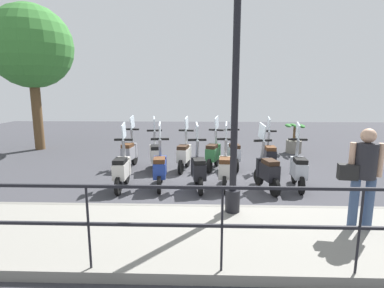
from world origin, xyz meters
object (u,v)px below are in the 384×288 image
(lamp_post_near, at_px, (235,94))
(tree_large, at_px, (31,47))
(scooter_far_1, at_px, (233,153))
(scooter_near_5, at_px, (122,169))
(scooter_near_4, at_px, (160,168))
(pedestrian_with_bag, at_px, (363,171))
(scooter_far_0, at_px, (269,155))
(potted_palm, at_px, (294,141))
(scooter_near_3, at_px, (198,169))
(scooter_near_0, at_px, (298,169))
(scooter_far_5, at_px, (129,152))
(scooter_far_2, at_px, (213,153))
(scooter_far_4, at_px, (155,154))
(scooter_far_3, at_px, (184,154))
(scooter_near_2, at_px, (225,168))
(scooter_near_1, at_px, (267,170))

(lamp_post_near, height_order, tree_large, tree_large)
(scooter_far_1, bearing_deg, scooter_near_5, 118.04)
(lamp_post_near, height_order, scooter_near_4, lamp_post_near)
(pedestrian_with_bag, height_order, scooter_far_0, pedestrian_with_bag)
(tree_large, relative_size, scooter_near_4, 3.49)
(lamp_post_near, relative_size, potted_palm, 4.42)
(scooter_near_5, bearing_deg, scooter_near_4, -83.63)
(scooter_near_4, xyz_separation_m, scooter_near_5, (-0.12, 0.87, 0.00))
(potted_palm, distance_m, scooter_near_3, 5.48)
(scooter_near_0, xyz_separation_m, scooter_near_4, (-0.05, 3.26, 0.00))
(scooter_far_5, bearing_deg, tree_large, 63.15)
(potted_palm, distance_m, scooter_far_5, 6.03)
(scooter_far_2, bearing_deg, tree_large, 85.32)
(lamp_post_near, bearing_deg, scooter_far_1, -6.09)
(scooter_far_4, bearing_deg, pedestrian_with_bag, -146.34)
(pedestrian_with_bag, relative_size, scooter_far_3, 1.03)
(scooter_far_2, height_order, scooter_far_3, same)
(scooter_far_1, relative_size, scooter_far_5, 1.00)
(scooter_far_0, xyz_separation_m, scooter_far_2, (0.20, 1.57, 0.00))
(scooter_near_3, distance_m, scooter_near_4, 0.91)
(scooter_far_2, bearing_deg, scooter_near_0, -112.40)
(scooter_near_5, relative_size, scooter_far_1, 1.00)
(tree_large, distance_m, scooter_far_1, 8.44)
(scooter_near_0, bearing_deg, tree_large, 68.74)
(scooter_near_2, relative_size, scooter_far_1, 1.00)
(scooter_far_2, relative_size, scooter_far_4, 1.00)
(scooter_near_1, relative_size, scooter_far_4, 1.00)
(scooter_near_4, bearing_deg, scooter_near_2, -93.74)
(scooter_near_1, distance_m, scooter_near_2, 0.96)
(lamp_post_near, xyz_separation_m, scooter_far_4, (3.22, 1.88, -1.76))
(lamp_post_near, bearing_deg, pedestrian_with_bag, -106.99)
(pedestrian_with_bag, height_order, scooter_far_4, pedestrian_with_bag)
(tree_large, bearing_deg, scooter_near_3, -126.12)
(potted_palm, distance_m, scooter_near_2, 5.00)
(scooter_near_3, xyz_separation_m, scooter_far_5, (1.84, 2.06, 0.00))
(scooter_near_2, distance_m, scooter_far_4, 2.39)
(pedestrian_with_bag, bearing_deg, scooter_near_1, 31.73)
(pedestrian_with_bag, distance_m, scooter_far_2, 4.57)
(scooter_near_3, xyz_separation_m, scooter_far_3, (1.64, 0.43, 0.00))
(scooter_near_2, xyz_separation_m, scooter_near_4, (-0.04, 1.54, 0.00))
(scooter_near_5, bearing_deg, scooter_far_1, -57.28)
(scooter_near_3, relative_size, scooter_far_2, 1.00)
(potted_palm, bearing_deg, tree_large, 88.07)
(scooter_far_0, xyz_separation_m, scooter_far_4, (0.02, 3.24, 0.00))
(scooter_near_3, bearing_deg, tree_large, 46.71)
(scooter_near_1, bearing_deg, pedestrian_with_bag, -169.83)
(scooter_near_0, relative_size, scooter_far_0, 1.00)
(scooter_near_2, distance_m, scooter_far_3, 1.85)
(pedestrian_with_bag, bearing_deg, scooter_near_5, 70.90)
(scooter_far_1, relative_size, scooter_far_4, 1.00)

